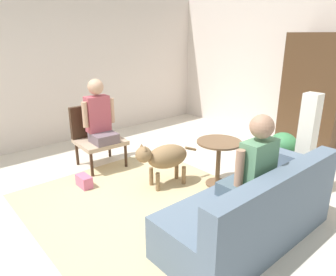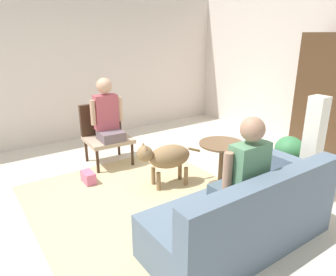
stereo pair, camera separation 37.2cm
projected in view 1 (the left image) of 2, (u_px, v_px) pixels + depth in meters
ground_plane at (145, 197)px, 3.89m from camera, size 8.12×8.12×0.00m
back_wall at (295, 69)px, 5.60m from camera, size 6.03×0.12×2.70m
left_wall at (64, 68)px, 5.62m from camera, size 0.12×7.37×2.70m
area_rug at (146, 205)px, 3.71m from camera, size 2.77×2.47×0.01m
couch at (253, 212)px, 3.02m from camera, size 0.83×1.89×0.83m
armchair at (96, 132)px, 4.76m from camera, size 0.67×0.69×0.92m
person_on_couch at (253, 167)px, 2.86m from camera, size 0.45×0.53×0.86m
person_on_armchair at (99, 115)px, 4.55m from camera, size 0.45×0.50×0.92m
round_end_table at (219, 155)px, 4.08m from camera, size 0.59×0.59×0.63m
dog at (164, 157)px, 4.07m from camera, size 0.42×0.90×0.64m
potted_plant at (282, 152)px, 4.12m from camera, size 0.37×0.37×0.72m
column_lamp at (306, 147)px, 3.78m from camera, size 0.20×0.20×1.30m
armoire_cabinet at (315, 96)px, 5.04m from camera, size 0.93×0.56×1.97m
handbag at (84, 181)px, 4.13m from camera, size 0.25×0.13×0.16m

